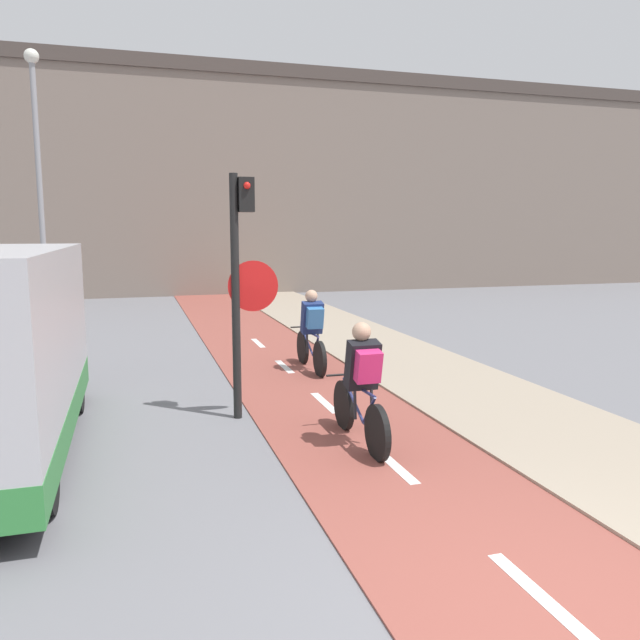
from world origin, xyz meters
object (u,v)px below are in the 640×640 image
at_px(cyclist_far, 312,332).
at_px(traffic_light_pole, 241,269).
at_px(street_lamp_far, 38,161).
at_px(cyclist_near, 362,387).

bearing_deg(cyclist_far, traffic_light_pole, -124.18).
distance_m(traffic_light_pole, street_lamp_far, 10.34).
bearing_deg(cyclist_near, cyclist_far, 82.45).
height_order(street_lamp_far, cyclist_far, street_lamp_far).
height_order(street_lamp_far, cyclist_near, street_lamp_far).
distance_m(street_lamp_far, cyclist_near, 12.41).
xyz_separation_m(street_lamp_far, cyclist_far, (5.18, -7.03, -3.52)).
bearing_deg(cyclist_far, cyclist_near, -97.55).
bearing_deg(cyclist_near, street_lamp_far, 113.08).
bearing_deg(street_lamp_far, traffic_light_pole, -69.46).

